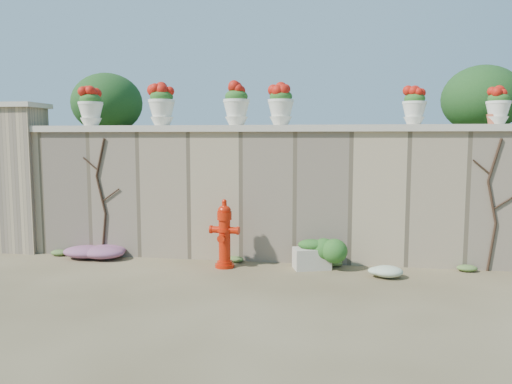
% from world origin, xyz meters
% --- Properties ---
extents(ground, '(80.00, 80.00, 0.00)m').
position_xyz_m(ground, '(0.00, 0.00, 0.00)').
color(ground, brown).
rests_on(ground, ground).
extents(stone_wall, '(8.00, 0.40, 2.00)m').
position_xyz_m(stone_wall, '(0.00, 1.80, 1.00)').
color(stone_wall, '#9D8A69').
rests_on(stone_wall, ground).
extents(wall_cap, '(8.10, 0.52, 0.10)m').
position_xyz_m(wall_cap, '(0.00, 1.80, 2.05)').
color(wall_cap, beige).
rests_on(wall_cap, stone_wall).
extents(gate_pillar, '(0.72, 0.72, 2.48)m').
position_xyz_m(gate_pillar, '(-4.15, 1.80, 1.26)').
color(gate_pillar, '#9D8A69').
rests_on(gate_pillar, ground).
extents(raised_fill, '(9.00, 6.00, 2.00)m').
position_xyz_m(raised_fill, '(0.00, 5.00, 1.00)').
color(raised_fill, '#384C23').
rests_on(raised_fill, ground).
extents(back_shrub_left, '(1.30, 1.30, 1.10)m').
position_xyz_m(back_shrub_left, '(-3.20, 3.00, 2.55)').
color(back_shrub_left, '#143814').
rests_on(back_shrub_left, raised_fill).
extents(back_shrub_right, '(1.30, 1.30, 1.10)m').
position_xyz_m(back_shrub_right, '(3.40, 3.00, 2.55)').
color(back_shrub_right, '#143814').
rests_on(back_shrub_right, raised_fill).
extents(vine_left, '(0.60, 0.04, 1.91)m').
position_xyz_m(vine_left, '(-2.67, 1.58, 0.99)').
color(vine_left, black).
rests_on(vine_left, ground).
extents(vine_right, '(0.60, 0.04, 1.91)m').
position_xyz_m(vine_right, '(3.23, 1.58, 0.99)').
color(vine_right, black).
rests_on(vine_right, ground).
extents(fire_hydrant, '(0.44, 0.31, 1.01)m').
position_xyz_m(fire_hydrant, '(-0.59, 1.20, 0.51)').
color(fire_hydrant, '#B91B07').
rests_on(fire_hydrant, ground).
extents(planter_box, '(0.59, 0.45, 0.44)m').
position_xyz_m(planter_box, '(0.69, 1.32, 0.20)').
color(planter_box, beige).
rests_on(planter_box, ground).
extents(green_shrub, '(0.68, 0.61, 0.65)m').
position_xyz_m(green_shrub, '(0.98, 1.33, 0.32)').
color(green_shrub, '#1E5119').
rests_on(green_shrub, ground).
extents(magenta_clump, '(0.93, 0.62, 0.25)m').
position_xyz_m(magenta_clump, '(-2.73, 1.46, 0.12)').
color(magenta_clump, '#BA25A0').
rests_on(magenta_clump, ground).
extents(white_flowers, '(0.55, 0.44, 0.20)m').
position_xyz_m(white_flowers, '(1.63, 1.01, 0.10)').
color(white_flowers, white).
rests_on(white_flowers, ground).
extents(urn_pot_0, '(0.40, 0.40, 0.62)m').
position_xyz_m(urn_pot_0, '(-2.92, 1.80, 2.41)').
color(urn_pot_0, silver).
rests_on(urn_pot_0, wall_cap).
extents(urn_pot_1, '(0.42, 0.42, 0.66)m').
position_xyz_m(urn_pot_1, '(-1.72, 1.80, 2.42)').
color(urn_pot_1, silver).
rests_on(urn_pot_1, wall_cap).
extents(urn_pot_2, '(0.41, 0.41, 0.64)m').
position_xyz_m(urn_pot_2, '(-0.51, 1.80, 2.42)').
color(urn_pot_2, silver).
rests_on(urn_pot_2, wall_cap).
extents(urn_pot_3, '(0.40, 0.40, 0.63)m').
position_xyz_m(urn_pot_3, '(0.18, 1.80, 2.41)').
color(urn_pot_3, silver).
rests_on(urn_pot_3, wall_cap).
extents(urn_pot_4, '(0.35, 0.35, 0.54)m').
position_xyz_m(urn_pot_4, '(2.14, 1.80, 2.37)').
color(urn_pot_4, silver).
rests_on(urn_pot_4, wall_cap).
extents(urn_pot_5, '(0.34, 0.34, 0.53)m').
position_xyz_m(urn_pot_5, '(3.30, 1.80, 2.36)').
color(urn_pot_5, silver).
rests_on(urn_pot_5, wall_cap).
extents(terracotta_pot, '(0.20, 0.20, 0.24)m').
position_xyz_m(terracotta_pot, '(3.25, 1.80, 2.21)').
color(terracotta_pot, '#B25236').
rests_on(terracotta_pot, wall_cap).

